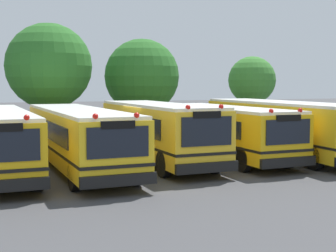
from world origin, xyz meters
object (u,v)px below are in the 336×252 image
at_px(school_bus_1, 77,135).
at_px(tree_2, 141,76).
at_px(school_bus_4, 280,125).
at_px(tree_1, 47,65).
at_px(school_bus_2, 158,130).
at_px(school_bus_3, 225,130).
at_px(tree_3, 252,80).

height_order(school_bus_1, tree_2, tree_2).
xyz_separation_m(school_bus_4, tree_1, (-9.95, 9.12, 3.13)).
xyz_separation_m(school_bus_1, school_bus_2, (3.54, 0.09, 0.08)).
xyz_separation_m(school_bus_2, school_bus_4, (6.46, 0.21, 0.01)).
bearing_deg(tree_1, school_bus_3, -53.84).
height_order(school_bus_2, tree_3, tree_3).
distance_m(school_bus_1, tree_1, 9.95).
distance_m(school_bus_3, tree_3, 12.50).
height_order(school_bus_2, school_bus_4, school_bus_4).
distance_m(school_bus_2, school_bus_3, 3.32).
xyz_separation_m(school_bus_2, tree_1, (-3.49, 9.33, 3.13)).
bearing_deg(tree_1, tree_3, 2.09).
bearing_deg(tree_1, school_bus_2, -69.49).
bearing_deg(tree_2, tree_3, -2.87).
bearing_deg(tree_2, school_bus_4, -68.98).
xyz_separation_m(school_bus_3, tree_1, (-6.80, 9.31, 3.23)).
bearing_deg(school_bus_4, school_bus_2, 3.37).
relative_size(school_bus_2, tree_3, 1.78).
xyz_separation_m(school_bus_1, tree_2, (6.14, 10.34, 2.64)).
relative_size(school_bus_3, tree_3, 1.81).
xyz_separation_m(tree_1, tree_3, (14.14, 0.52, -0.82)).
distance_m(tree_1, tree_3, 14.18).
bearing_deg(tree_1, tree_2, 8.60).
xyz_separation_m(tree_1, tree_2, (6.09, 0.92, -0.57)).
bearing_deg(school_bus_4, tree_2, -67.48).
distance_m(tree_1, tree_2, 6.19).
relative_size(school_bus_1, school_bus_4, 1.01).
distance_m(school_bus_4, tree_2, 11.05).
bearing_deg(tree_3, school_bus_4, -113.53).
height_order(school_bus_3, tree_3, tree_3).
bearing_deg(school_bus_3, tree_3, -128.33).
bearing_deg(school_bus_1, school_bus_2, 179.92).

